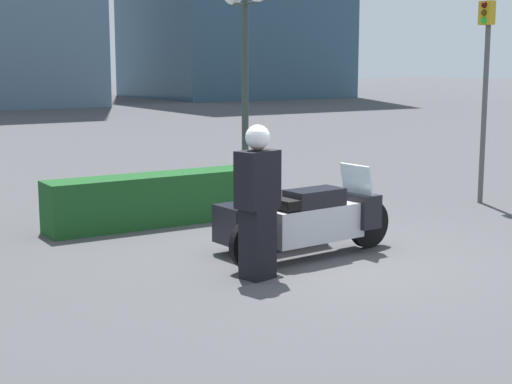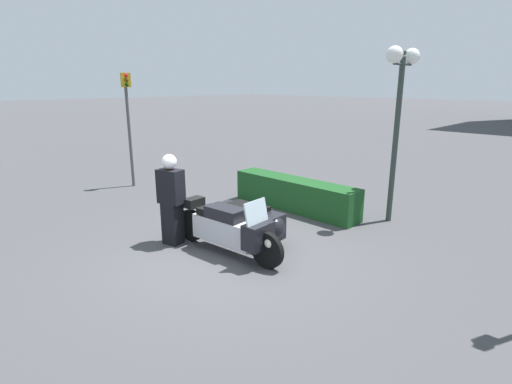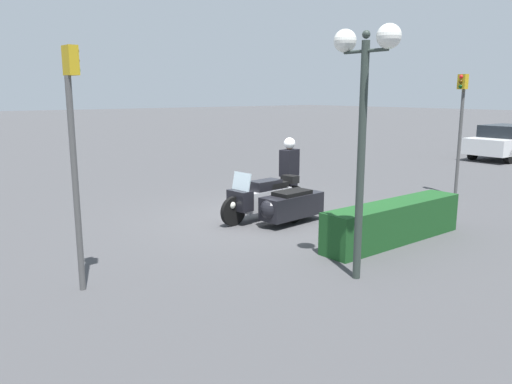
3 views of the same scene
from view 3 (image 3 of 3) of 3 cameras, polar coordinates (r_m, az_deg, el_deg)
The scene contains 8 objects.
ground_plane at distance 11.60m, azimuth 0.74°, elevation -3.05°, with size 160.00×160.00×0.00m, color #424244.
police_motorcycle at distance 11.24m, azimuth 2.28°, elevation -1.09°, with size 2.59×1.32×1.16m.
officer_rider at distance 12.47m, azimuth 3.82°, elevation 2.36°, with size 0.55×0.41×1.79m.
hedge_bush_curbside at distance 10.12m, azimuth 15.45°, elevation -3.33°, with size 3.50×0.65×0.78m, color #19471E.
twin_lamp_post at distance 7.62m, azimuth 12.25°, elevation 11.59°, with size 0.35×1.14×3.81m.
traffic_light_near at distance 7.47m, azimuth -20.09°, elevation 6.19°, with size 0.23×0.27×3.50m.
traffic_light_far at distance 14.96m, azimuth 22.35°, elevation 7.93°, with size 0.22×0.28×3.37m.
parked_car_background at distance 24.50m, azimuth 26.75°, elevation 5.17°, with size 4.17×1.90×1.50m.
Camera 3 is at (7.09, 8.73, 2.87)m, focal length 35.00 mm.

